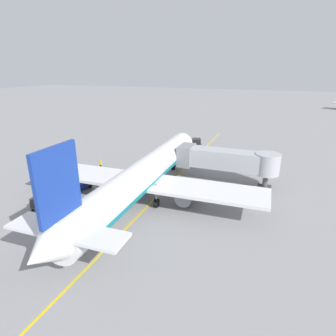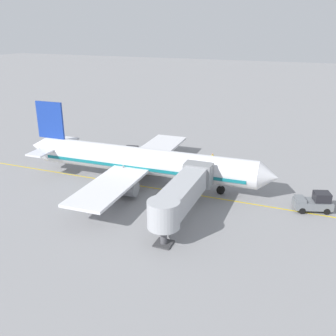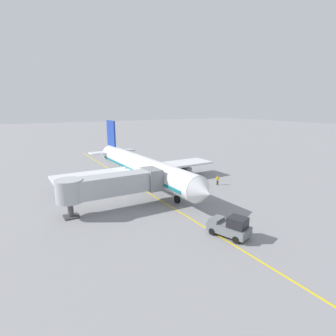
{
  "view_description": "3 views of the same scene",
  "coord_description": "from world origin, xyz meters",
  "px_view_note": "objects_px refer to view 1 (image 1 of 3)",
  "views": [
    {
      "loc": [
        13.25,
        -30.51,
        15.71
      ],
      "look_at": [
        0.81,
        1.63,
        3.44
      ],
      "focal_mm": 30.08,
      "sensor_mm": 36.0,
      "label": 1
    },
    {
      "loc": [
        44.17,
        20.83,
        21.3
      ],
      "look_at": [
        -2.09,
        2.47,
        2.42
      ],
      "focal_mm": 40.73,
      "sensor_mm": 36.0,
      "label": 2
    },
    {
      "loc": [
        18.48,
        42.07,
        13.83
      ],
      "look_at": [
        -3.32,
        4.63,
        3.89
      ],
      "focal_mm": 29.24,
      "sensor_mm": 36.0,
      "label": 3
    }
  ],
  "objects_px": {
    "baggage_cart_second_in_train": "(52,192)",
    "baggage_cart_third_in_train": "(40,201)",
    "pushback_tractor": "(196,146)",
    "jet_bridge": "(227,160)",
    "ground_crew_marshaller": "(100,164)",
    "parked_airliner": "(144,175)",
    "ground_crew_loader": "(122,178)",
    "baggage_tug_lead": "(82,184)",
    "baggage_cart_front": "(68,184)",
    "ground_crew_wing_walker": "(116,191)"
  },
  "relations": [
    {
      "from": "ground_crew_wing_walker",
      "to": "parked_airliner",
      "type": "bearing_deg",
      "value": 18.64
    },
    {
      "from": "baggage_cart_second_in_train",
      "to": "ground_crew_loader",
      "type": "relative_size",
      "value": 1.76
    },
    {
      "from": "jet_bridge",
      "to": "ground_crew_marshaller",
      "type": "relative_size",
      "value": 8.38
    },
    {
      "from": "parked_airliner",
      "to": "ground_crew_marshaller",
      "type": "distance_m",
      "value": 13.72
    },
    {
      "from": "baggage_cart_second_in_train",
      "to": "ground_crew_wing_walker",
      "type": "xyz_separation_m",
      "value": [
        7.41,
        3.27,
        0.0
      ]
    },
    {
      "from": "jet_bridge",
      "to": "baggage_cart_third_in_train",
      "type": "bearing_deg",
      "value": -139.95
    },
    {
      "from": "pushback_tractor",
      "to": "baggage_cart_second_in_train",
      "type": "relative_size",
      "value": 1.64
    },
    {
      "from": "parked_airliner",
      "to": "jet_bridge",
      "type": "height_order",
      "value": "parked_airliner"
    },
    {
      "from": "pushback_tractor",
      "to": "baggage_cart_second_in_train",
      "type": "distance_m",
      "value": 29.73
    },
    {
      "from": "jet_bridge",
      "to": "baggage_tug_lead",
      "type": "xyz_separation_m",
      "value": [
        -17.85,
        -9.49,
        -2.74
      ]
    },
    {
      "from": "baggage_cart_front",
      "to": "ground_crew_wing_walker",
      "type": "xyz_separation_m",
      "value": [
        7.2,
        0.47,
        0.0
      ]
    },
    {
      "from": "jet_bridge",
      "to": "baggage_cart_third_in_train",
      "type": "xyz_separation_m",
      "value": [
        -18.96,
        -15.94,
        -2.51
      ]
    },
    {
      "from": "pushback_tractor",
      "to": "baggage_cart_third_in_train",
      "type": "distance_m",
      "value": 31.81
    },
    {
      "from": "baggage_cart_second_in_train",
      "to": "baggage_cart_third_in_train",
      "type": "bearing_deg",
      "value": -78.92
    },
    {
      "from": "baggage_cart_front",
      "to": "ground_crew_loader",
      "type": "height_order",
      "value": "ground_crew_loader"
    },
    {
      "from": "pushback_tractor",
      "to": "baggage_tug_lead",
      "type": "relative_size",
      "value": 1.77
    },
    {
      "from": "baggage_cart_second_in_train",
      "to": "baggage_cart_third_in_train",
      "type": "height_order",
      "value": "same"
    },
    {
      "from": "baggage_tug_lead",
      "to": "baggage_cart_front",
      "type": "relative_size",
      "value": 0.93
    },
    {
      "from": "baggage_cart_second_in_train",
      "to": "ground_crew_wing_walker",
      "type": "relative_size",
      "value": 1.76
    },
    {
      "from": "parked_airliner",
      "to": "baggage_tug_lead",
      "type": "height_order",
      "value": "parked_airliner"
    },
    {
      "from": "baggage_cart_front",
      "to": "pushback_tractor",
      "type": "bearing_deg",
      "value": 66.22
    },
    {
      "from": "pushback_tractor",
      "to": "ground_crew_wing_walker",
      "type": "xyz_separation_m",
      "value": [
        -3.72,
        -24.3,
        -0.15
      ]
    },
    {
      "from": "jet_bridge",
      "to": "ground_crew_loader",
      "type": "relative_size",
      "value": 8.38
    },
    {
      "from": "pushback_tractor",
      "to": "baggage_cart_third_in_train",
      "type": "bearing_deg",
      "value": -109.57
    },
    {
      "from": "parked_airliner",
      "to": "baggage_cart_third_in_train",
      "type": "bearing_deg",
      "value": -146.63
    },
    {
      "from": "parked_airliner",
      "to": "baggage_tug_lead",
      "type": "xyz_separation_m",
      "value": [
        -9.24,
        -0.37,
        -2.47
      ]
    },
    {
      "from": "baggage_cart_front",
      "to": "ground_crew_wing_walker",
      "type": "distance_m",
      "value": 7.21
    },
    {
      "from": "ground_crew_wing_walker",
      "to": "ground_crew_marshaller",
      "type": "distance_m",
      "value": 11.62
    },
    {
      "from": "ground_crew_marshaller",
      "to": "parked_airliner",
      "type": "bearing_deg",
      "value": -32.33
    },
    {
      "from": "jet_bridge",
      "to": "ground_crew_loader",
      "type": "distance_m",
      "value": 15.09
    },
    {
      "from": "parked_airliner",
      "to": "baggage_tug_lead",
      "type": "bearing_deg",
      "value": -177.72
    },
    {
      "from": "jet_bridge",
      "to": "ground_crew_loader",
      "type": "bearing_deg",
      "value": -155.34
    },
    {
      "from": "baggage_tug_lead",
      "to": "pushback_tractor",
      "type": "bearing_deg",
      "value": 67.92
    },
    {
      "from": "jet_bridge",
      "to": "baggage_cart_front",
      "type": "relative_size",
      "value": 4.76
    },
    {
      "from": "baggage_cart_second_in_train",
      "to": "ground_crew_loader",
      "type": "bearing_deg",
      "value": 51.12
    },
    {
      "from": "baggage_tug_lead",
      "to": "baggage_cart_second_in_train",
      "type": "distance_m",
      "value": 4.35
    },
    {
      "from": "baggage_cart_front",
      "to": "ground_crew_wing_walker",
      "type": "relative_size",
      "value": 1.76
    },
    {
      "from": "parked_airliner",
      "to": "baggage_cart_front",
      "type": "distance_m",
      "value": 10.96
    },
    {
      "from": "baggage_cart_second_in_train",
      "to": "ground_crew_loader",
      "type": "height_order",
      "value": "ground_crew_loader"
    },
    {
      "from": "baggage_cart_front",
      "to": "ground_crew_marshaller",
      "type": "distance_m",
      "value": 8.9
    },
    {
      "from": "pushback_tractor",
      "to": "baggage_tug_lead",
      "type": "bearing_deg",
      "value": -112.08
    },
    {
      "from": "pushback_tractor",
      "to": "baggage_cart_third_in_train",
      "type": "height_order",
      "value": "pushback_tractor"
    },
    {
      "from": "parked_airliner",
      "to": "ground_crew_loader",
      "type": "xyz_separation_m",
      "value": [
        -4.91,
        2.91,
        -2.23
      ]
    },
    {
      "from": "baggage_cart_front",
      "to": "baggage_cart_second_in_train",
      "type": "xyz_separation_m",
      "value": [
        -0.21,
        -2.8,
        0.0
      ]
    },
    {
      "from": "jet_bridge",
      "to": "ground_crew_wing_walker",
      "type": "height_order",
      "value": "jet_bridge"
    },
    {
      "from": "parked_airliner",
      "to": "baggage_cart_front",
      "type": "xyz_separation_m",
      "value": [
        -10.61,
        -1.62,
        -2.24
      ]
    },
    {
      "from": "ground_crew_loader",
      "to": "baggage_cart_third_in_train",
      "type": "bearing_deg",
      "value": -119.21
    },
    {
      "from": "baggage_tug_lead",
      "to": "ground_crew_loader",
      "type": "xyz_separation_m",
      "value": [
        4.33,
        3.28,
        0.24
      ]
    },
    {
      "from": "jet_bridge",
      "to": "baggage_cart_second_in_train",
      "type": "relative_size",
      "value": 4.76
    },
    {
      "from": "baggage_cart_third_in_train",
      "to": "ground_crew_loader",
      "type": "relative_size",
      "value": 1.76
    }
  ]
}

